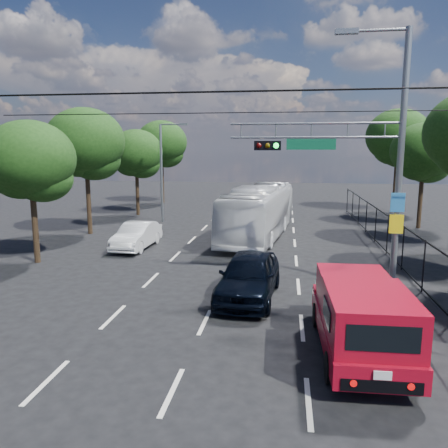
% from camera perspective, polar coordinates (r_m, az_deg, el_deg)
% --- Properties ---
extents(ground, '(120.00, 120.00, 0.00)m').
position_cam_1_polar(ground, '(10.50, -6.81, -20.91)').
color(ground, black).
rests_on(ground, ground).
extents(lane_markings, '(6.12, 38.00, 0.01)m').
position_cam_1_polar(lane_markings, '(23.45, 1.95, -3.31)').
color(lane_markings, beige).
rests_on(lane_markings, ground).
extents(signal_mast, '(6.43, 0.39, 9.50)m').
position_cam_1_polar(signal_mast, '(16.94, 18.07, 9.01)').
color(signal_mast, slate).
rests_on(signal_mast, ground).
extents(streetlight_left, '(2.09, 0.22, 7.08)m').
position_cam_1_polar(streetlight_left, '(31.95, -7.90, 7.27)').
color(streetlight_left, slate).
rests_on(streetlight_left, ground).
extents(utility_wires, '(22.00, 5.04, 0.74)m').
position_cam_1_polar(utility_wires, '(17.79, 0.24, 15.94)').
color(utility_wires, black).
rests_on(utility_wires, ground).
extents(fence_right, '(0.06, 34.03, 2.00)m').
position_cam_1_polar(fence_right, '(21.94, 21.58, -2.18)').
color(fence_right, black).
rests_on(fence_right, ground).
extents(tree_right_d, '(4.32, 4.32, 7.02)m').
position_cam_1_polar(tree_right_d, '(32.02, 24.66, 8.11)').
color(tree_right_d, black).
rests_on(tree_right_d, ground).
extents(tree_right_e, '(5.28, 5.28, 8.58)m').
position_cam_1_polar(tree_right_e, '(39.81, 21.78, 10.05)').
color(tree_right_e, black).
rests_on(tree_right_e, ground).
extents(tree_left_b, '(4.08, 4.08, 6.63)m').
position_cam_1_polar(tree_left_b, '(22.03, -23.88, 7.04)').
color(tree_left_b, black).
rests_on(tree_left_b, ground).
extents(tree_left_c, '(4.80, 4.80, 7.80)m').
position_cam_1_polar(tree_left_c, '(28.46, -17.56, 9.52)').
color(tree_left_c, black).
rests_on(tree_left_c, ground).
extents(tree_left_d, '(4.20, 4.20, 6.83)m').
position_cam_1_polar(tree_left_d, '(35.73, -11.35, 8.69)').
color(tree_left_d, black).
rests_on(tree_left_d, ground).
extents(tree_left_e, '(4.92, 4.92, 7.99)m').
position_cam_1_polar(tree_left_e, '(43.41, -8.11, 10.04)').
color(tree_left_e, black).
rests_on(tree_left_e, ground).
extents(red_pickup, '(2.14, 5.50, 2.02)m').
position_cam_1_polar(red_pickup, '(12.11, 17.33, -11.30)').
color(red_pickup, black).
rests_on(red_pickup, ground).
extents(navy_hatchback, '(2.33, 4.99, 1.65)m').
position_cam_1_polar(navy_hatchback, '(15.85, 3.27, -6.75)').
color(navy_hatchback, black).
rests_on(navy_hatchback, ground).
extents(white_bus, '(4.09, 11.47, 3.13)m').
position_cam_1_polar(white_bus, '(26.48, 4.63, 1.63)').
color(white_bus, silver).
rests_on(white_bus, ground).
extents(white_van, '(1.68, 4.29, 1.39)m').
position_cam_1_polar(white_van, '(24.03, -11.33, -1.49)').
color(white_van, silver).
rests_on(white_van, ground).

